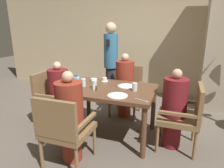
{
  "coord_description": "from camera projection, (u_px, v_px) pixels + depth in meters",
  "views": [
    {
      "loc": [
        0.93,
        -2.57,
        1.6
      ],
      "look_at": [
        0.0,
        0.05,
        0.79
      ],
      "focal_mm": 32.0,
      "sensor_mm": 36.0,
      "label": 1
    }
  ],
  "objects": [
    {
      "name": "teacup_with_saucer",
      "position": [
        105.0,
        80.0,
        3.21
      ],
      "size": [
        0.11,
        0.11,
        0.06
      ],
      "color": "white",
      "rests_on": "dining_table"
    },
    {
      "name": "diner_in_far_chair",
      "position": [
        125.0,
        85.0,
        3.55
      ],
      "size": [
        0.32,
        0.32,
        1.15
      ],
      "color": "maroon",
      "rests_on": "ground_plane"
    },
    {
      "name": "plate_main_left",
      "position": [
        118.0,
        96.0,
        2.54
      ],
      "size": [
        0.26,
        0.26,
        0.01
      ],
      "color": "white",
      "rests_on": "dining_table"
    },
    {
      "name": "diner_in_near_chair",
      "position": [
        70.0,
        116.0,
        2.35
      ],
      "size": [
        0.32,
        0.32,
        1.13
      ],
      "color": "maroon",
      "rests_on": "ground_plane"
    },
    {
      "name": "salt_shaker",
      "position": [
        94.0,
        88.0,
        2.77
      ],
      "size": [
        0.03,
        0.03,
        0.07
      ],
      "color": "white",
      "rests_on": "dining_table"
    },
    {
      "name": "standing_host",
      "position": [
        111.0,
        62.0,
        4.06
      ],
      "size": [
        0.28,
        0.32,
        1.67
      ],
      "color": "#2D2D33",
      "rests_on": "ground_plane"
    },
    {
      "name": "ground_plane",
      "position": [
        111.0,
        134.0,
        3.07
      ],
      "size": [
        16.0,
        16.0,
        0.0
      ],
      "primitive_type": "plane",
      "color": "#60564C"
    },
    {
      "name": "water_bottle",
      "position": [
        77.0,
        85.0,
        2.59
      ],
      "size": [
        0.07,
        0.07,
        0.26
      ],
      "color": "silver",
      "rests_on": "dining_table"
    },
    {
      "name": "diner_in_left_chair",
      "position": [
        59.0,
        94.0,
        3.2
      ],
      "size": [
        0.32,
        0.32,
        1.08
      ],
      "color": "maroon",
      "rests_on": "ground_plane"
    },
    {
      "name": "chair_left_side",
      "position": [
        52.0,
        96.0,
        3.26
      ],
      "size": [
        0.52,
        0.52,
        0.89
      ],
      "color": "brown",
      "rests_on": "ground_plane"
    },
    {
      "name": "glass_tall_near",
      "position": [
        135.0,
        87.0,
        2.73
      ],
      "size": [
        0.07,
        0.07,
        0.11
      ],
      "color": "silver",
      "rests_on": "dining_table"
    },
    {
      "name": "chair_right_side",
      "position": [
        185.0,
        114.0,
        2.6
      ],
      "size": [
        0.52,
        0.52,
        0.89
      ],
      "color": "brown",
      "rests_on": "ground_plane"
    },
    {
      "name": "fork_beside_plate",
      "position": [
        143.0,
        100.0,
        2.39
      ],
      "size": [
        0.18,
        0.08,
        0.0
      ],
      "color": "silver",
      "rests_on": "dining_table"
    },
    {
      "name": "chair_near_corner",
      "position": [
        64.0,
        128.0,
        2.24
      ],
      "size": [
        0.52,
        0.52,
        0.89
      ],
      "color": "brown",
      "rests_on": "ground_plane"
    },
    {
      "name": "diner_in_right_chair",
      "position": [
        174.0,
        108.0,
        2.63
      ],
      "size": [
        0.32,
        0.32,
        1.09
      ],
      "color": "maroon",
      "rests_on": "ground_plane"
    },
    {
      "name": "pillar_stone",
      "position": [
        220.0,
        40.0,
        3.69
      ],
      "size": [
        0.52,
        0.52,
        2.7
      ],
      "color": "tan",
      "rests_on": "ground_plane"
    },
    {
      "name": "glass_tall_mid",
      "position": [
        94.0,
        84.0,
        2.86
      ],
      "size": [
        0.07,
        0.07,
        0.11
      ],
      "color": "silver",
      "rests_on": "dining_table"
    },
    {
      "name": "chair_far_side",
      "position": [
        127.0,
        88.0,
        3.7
      ],
      "size": [
        0.52,
        0.52,
        0.89
      ],
      "color": "brown",
      "rests_on": "ground_plane"
    },
    {
      "name": "dining_table",
      "position": [
        111.0,
        94.0,
        2.89
      ],
      "size": [
        1.26,
        0.91,
        0.74
      ],
      "color": "brown",
      "rests_on": "ground_plane"
    },
    {
      "name": "bowl_small",
      "position": [
        94.0,
        80.0,
        3.21
      ],
      "size": [
        0.11,
        0.11,
        0.04
      ],
      "color": "white",
      "rests_on": "dining_table"
    },
    {
      "name": "plate_main_right",
      "position": [
        126.0,
        86.0,
        2.94
      ],
      "size": [
        0.26,
        0.26,
        0.01
      ],
      "color": "white",
      "rests_on": "dining_table"
    },
    {
      "name": "glass_tall_far",
      "position": [
        83.0,
        82.0,
        2.95
      ],
      "size": [
        0.07,
        0.07,
        0.11
      ],
      "color": "silver",
      "rests_on": "dining_table"
    },
    {
      "name": "pepper_shaker",
      "position": [
        96.0,
        88.0,
        2.75
      ],
      "size": [
        0.03,
        0.03,
        0.07
      ],
      "color": "#4C3D2D",
      "rests_on": "dining_table"
    },
    {
      "name": "wall_back",
      "position": [
        143.0,
        35.0,
        4.71
      ],
      "size": [
        8.0,
        0.06,
        2.8
      ],
      "color": "tan",
      "rests_on": "ground_plane"
    }
  ]
}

